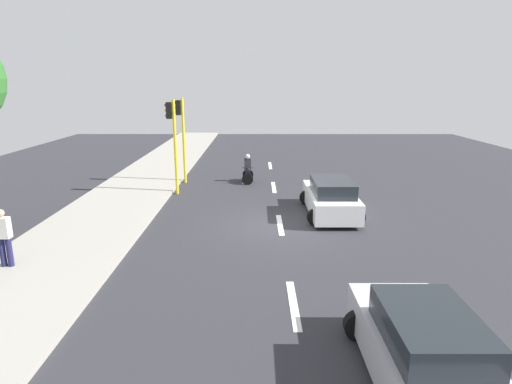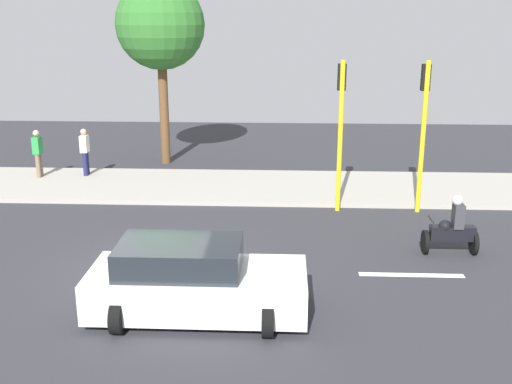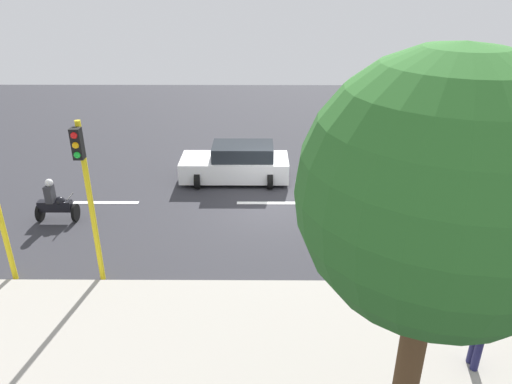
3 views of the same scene
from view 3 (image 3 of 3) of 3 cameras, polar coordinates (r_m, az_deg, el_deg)
name	(u,v)px [view 3 (image 3 of 3)]	position (r m, az deg, el deg)	size (l,w,h in m)	color
ground_plane	(270,204)	(17.38, 1.65, -1.49)	(40.00, 60.00, 0.10)	#2D2D33
sidewalk	(276,334)	(11.46, 2.41, -16.66)	(4.00, 60.00, 0.15)	#9E998E
lane_stripe_north	(106,203)	(18.23, -17.56, -1.22)	(0.20, 2.40, 0.01)	white
lane_stripe_mid	(270,203)	(17.36, 1.65, -1.33)	(0.20, 2.40, 0.01)	white
lane_stripe_south	(434,203)	(18.50, 20.58, -1.29)	(0.20, 2.40, 0.01)	white
car_silver	(490,165)	(21.01, 26.29, 2.88)	(2.17, 3.84, 1.52)	#B7B7BC
car_white	(237,164)	(19.03, -2.35, 3.41)	(2.21, 4.27, 1.52)	white
motorcycle	(55,203)	(17.24, -22.97, -1.28)	(0.60, 1.30, 1.53)	black
pedestrian_near_signal	(480,331)	(11.00, 25.30, -14.89)	(0.40, 0.24, 1.69)	#1E1E4C
traffic_light_midblock	(86,183)	(12.48, -19.73, 1.02)	(0.49, 0.24, 4.50)	yellow
street_tree_center	(439,196)	(5.89, 21.16, -0.47)	(3.37, 3.37, 7.05)	brown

